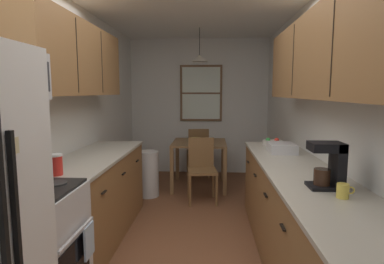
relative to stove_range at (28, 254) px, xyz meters
name	(u,v)px	position (x,y,z in m)	size (l,w,h in m)	color
ground_plane	(190,228)	(0.99, 1.53, -0.47)	(12.00, 12.00, 0.00)	brown
wall_left	(71,117)	(-0.36, 1.53, 0.80)	(0.10, 9.00, 2.55)	silver
wall_right	(315,118)	(2.34, 1.53, 0.80)	(0.10, 9.00, 2.55)	silver
wall_back	(199,107)	(0.99, 4.18, 0.80)	(4.40, 0.10, 2.55)	silver
stove_range	(28,254)	(0.00, 0.00, 0.00)	(0.66, 0.65, 1.10)	silver
counter_left	(96,196)	(-0.01, 1.28, -0.02)	(0.64, 1.91, 0.90)	olive
upper_cabinets_left	(75,59)	(-0.15, 1.23, 1.41)	(0.33, 1.99, 0.72)	olive
counter_right	(302,224)	(1.99, 0.65, -0.02)	(0.64, 3.22, 0.90)	olive
upper_cabinets_right	(330,54)	(2.13, 0.60, 1.38)	(0.33, 2.90, 0.69)	olive
dining_table	(199,149)	(1.04, 3.14, 0.16)	(0.86, 0.88, 0.75)	brown
dining_chair_near	(202,166)	(1.10, 2.50, 0.03)	(0.45, 0.45, 0.90)	brown
dining_chair_far	(198,150)	(0.99, 3.79, 0.03)	(0.45, 0.45, 0.90)	brown
pendant_light	(199,58)	(1.04, 3.14, 1.61)	(0.27, 0.27, 0.52)	black
back_window	(201,93)	(1.03, 4.11, 1.06)	(0.79, 0.05, 1.05)	brown
trash_bin	(148,174)	(0.29, 2.64, -0.13)	(0.31, 0.31, 0.68)	silver
storage_canister	(56,165)	(-0.01, 0.45, 0.51)	(0.10, 0.10, 0.17)	red
dish_towel	(89,241)	(0.35, 0.16, 0.03)	(0.02, 0.16, 0.24)	silver
coffee_maker	(330,164)	(2.04, 0.23, 0.60)	(0.22, 0.18, 0.32)	black
mug_by_coffeemaker	(343,191)	(2.05, 0.02, 0.47)	(0.11, 0.07, 0.09)	#E5CC4C
fruit_bowl	(272,142)	(1.99, 2.00, 0.46)	(0.24, 0.24, 0.09)	silver
dish_rack	(282,148)	(2.00, 1.53, 0.48)	(0.28, 0.34, 0.10)	silver
table_serving_bowl	(196,140)	(0.98, 3.16, 0.31)	(0.19, 0.19, 0.06)	#E0D14C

